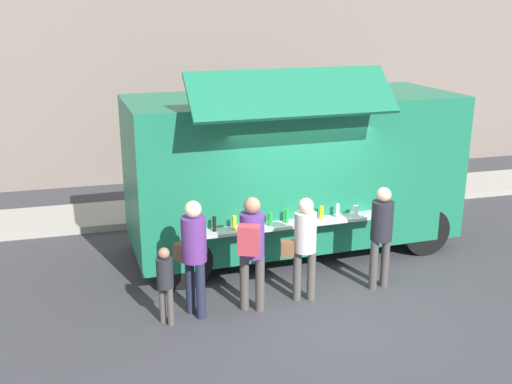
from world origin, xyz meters
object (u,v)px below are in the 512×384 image
(customer_mid_with_backpack, at_px, (252,243))
(customer_extra_browsing, at_px, (382,229))
(trash_bin, at_px, (415,180))
(food_truck_main, at_px, (293,168))
(customer_front_ordering, at_px, (304,241))
(customer_rear_waiting, at_px, (193,249))
(child_near_queue, at_px, (165,279))

(customer_mid_with_backpack, distance_m, customer_extra_browsing, 2.22)
(trash_bin, xyz_separation_m, customer_extra_browsing, (-3.05, -4.27, 0.59))
(food_truck_main, height_order, customer_extra_browsing, food_truck_main)
(customer_front_ordering, relative_size, customer_mid_with_backpack, 0.94)
(customer_mid_with_backpack, distance_m, customer_rear_waiting, 0.85)
(customer_mid_with_backpack, height_order, customer_rear_waiting, customer_rear_waiting)
(customer_extra_browsing, height_order, child_near_queue, customer_extra_browsing)
(food_truck_main, bearing_deg, child_near_queue, -142.74)
(food_truck_main, xyz_separation_m, trash_bin, (3.89, 2.32, -1.16))
(customer_mid_with_backpack, bearing_deg, child_near_queue, 116.42)
(trash_bin, relative_size, customer_extra_browsing, 0.50)
(child_near_queue, bearing_deg, customer_rear_waiting, -21.25)
(trash_bin, height_order, customer_front_ordering, customer_front_ordering)
(customer_mid_with_backpack, xyz_separation_m, customer_rear_waiting, (-0.84, 0.11, -0.03))
(customer_rear_waiting, xyz_separation_m, customer_extra_browsing, (3.05, 0.12, -0.04))
(food_truck_main, relative_size, customer_rear_waiting, 3.35)
(food_truck_main, relative_size, customer_front_ordering, 3.59)
(trash_bin, bearing_deg, customer_mid_with_backpack, -139.38)
(customer_front_ordering, bearing_deg, customer_rear_waiting, 103.34)
(trash_bin, height_order, customer_extra_browsing, customer_extra_browsing)
(customer_front_ordering, relative_size, customer_rear_waiting, 0.93)
(food_truck_main, relative_size, customer_extra_browsing, 3.51)
(trash_bin, xyz_separation_m, customer_front_ordering, (-4.39, -4.36, 0.57))
(customer_front_ordering, distance_m, customer_rear_waiting, 1.71)
(customer_mid_with_backpack, height_order, child_near_queue, customer_mid_with_backpack)
(trash_bin, height_order, customer_rear_waiting, customer_rear_waiting)
(customer_rear_waiting, bearing_deg, child_near_queue, 168.27)
(customer_mid_with_backpack, bearing_deg, food_truck_main, -7.61)
(food_truck_main, relative_size, child_near_queue, 5.08)
(customer_rear_waiting, bearing_deg, food_truck_main, 12.38)
(food_truck_main, xyz_separation_m, customer_front_ordering, (-0.50, -2.04, -0.59))
(trash_bin, relative_size, child_near_queue, 0.72)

